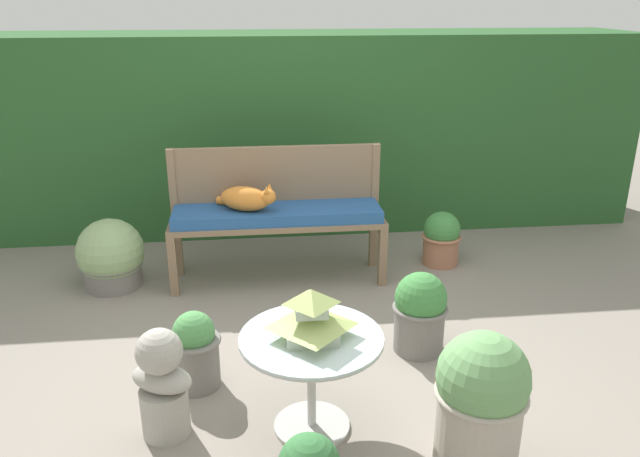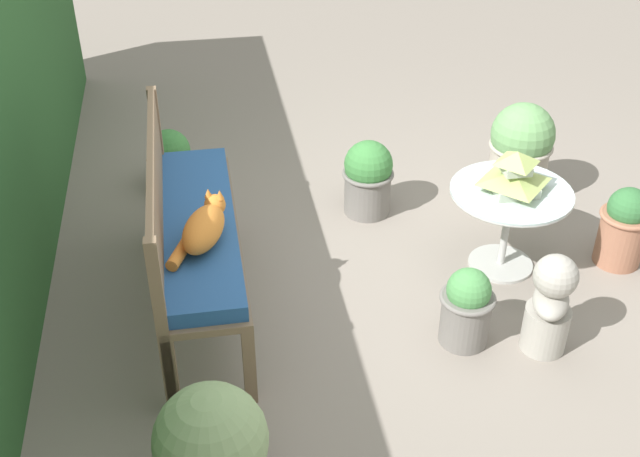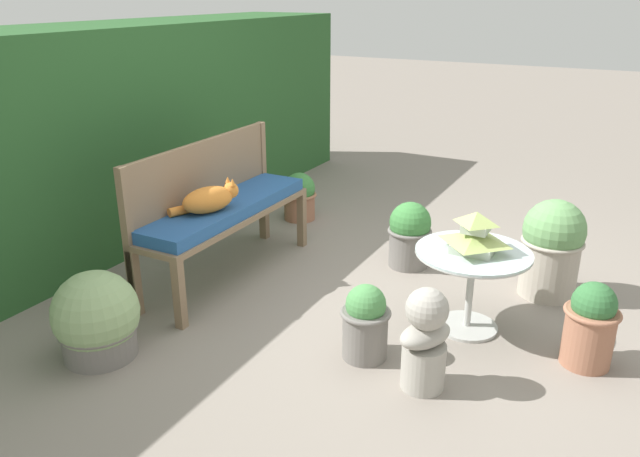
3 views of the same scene
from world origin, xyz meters
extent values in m
plane|color=gray|center=(0.00, 0.00, 0.00)|extent=(30.00, 30.00, 0.00)
cube|color=#285628|center=(0.00, 2.63, 0.87)|extent=(6.40, 1.05, 1.75)
cube|color=#7F664C|center=(-0.93, 1.02, 0.23)|extent=(0.06, 0.06, 0.46)
cube|color=#7F664C|center=(0.61, 1.02, 0.23)|extent=(0.06, 0.06, 0.46)
cube|color=#7F664C|center=(-0.93, 1.39, 0.23)|extent=(0.06, 0.06, 0.46)
cube|color=#7F664C|center=(0.61, 1.39, 0.23)|extent=(0.06, 0.06, 0.46)
cube|color=#7F664C|center=(-0.16, 1.21, 0.48)|extent=(1.60, 0.43, 0.04)
cube|color=#23518E|center=(-0.16, 1.21, 0.54)|extent=(1.54, 0.39, 0.09)
cube|color=#7F664C|center=(-0.93, 1.40, 0.50)|extent=(0.06, 0.06, 1.00)
cube|color=#7F664C|center=(0.61, 1.40, 0.50)|extent=(0.06, 0.06, 1.00)
cube|color=#7F664C|center=(-0.16, 1.40, 0.79)|extent=(1.54, 0.04, 0.43)
ellipsoid|color=orange|center=(-0.40, 1.18, 0.67)|extent=(0.42, 0.31, 0.18)
sphere|color=orange|center=(-0.23, 1.11, 0.70)|extent=(0.11, 0.11, 0.11)
cone|color=orange|center=(-0.22, 1.14, 0.77)|extent=(0.04, 0.04, 0.05)
cone|color=orange|center=(-0.24, 1.08, 0.77)|extent=(0.04, 0.04, 0.05)
cylinder|color=orange|center=(-0.51, 1.31, 0.61)|extent=(0.22, 0.14, 0.06)
cylinder|color=#B7B7B2|center=(-0.08, -0.57, 0.01)|extent=(0.39, 0.39, 0.02)
cylinder|color=#B7B7B2|center=(-0.08, -0.57, 0.26)|extent=(0.04, 0.04, 0.52)
cylinder|color=silver|center=(-0.08, -0.57, 0.52)|extent=(0.70, 0.70, 0.01)
torus|color=#B7B7B2|center=(-0.08, -0.57, 0.51)|extent=(0.70, 0.70, 0.02)
cube|color=#B2BCA8|center=(-0.08, -0.57, 0.56)|extent=(0.24, 0.24, 0.06)
pyramid|color=#A8BC66|center=(-0.08, -0.57, 0.62)|extent=(0.33, 0.33, 0.07)
cube|color=#B2BCA8|center=(-0.08, -0.57, 0.68)|extent=(0.15, 0.15, 0.05)
pyramid|color=#A8BC66|center=(-0.08, -0.57, 0.74)|extent=(0.20, 0.20, 0.07)
cylinder|color=#A39E93|center=(-0.81, -0.53, 0.13)|extent=(0.24, 0.24, 0.26)
ellipsoid|color=#A39E93|center=(-0.81, -0.53, 0.32)|extent=(0.37, 0.31, 0.13)
sphere|color=#A39E93|center=(-0.81, -0.53, 0.47)|extent=(0.23, 0.23, 0.23)
cylinder|color=#9E664C|center=(1.16, 1.37, 0.12)|extent=(0.29, 0.29, 0.25)
torus|color=#9E664C|center=(1.16, 1.37, 0.23)|extent=(0.32, 0.32, 0.03)
sphere|color=#3D7F3D|center=(1.16, 1.37, 0.30)|extent=(0.29, 0.29, 0.29)
cylinder|color=slate|center=(-0.69, -0.14, 0.15)|extent=(0.26, 0.26, 0.30)
torus|color=slate|center=(-0.69, -0.14, 0.29)|extent=(0.30, 0.30, 0.03)
sphere|color=#4C8E4C|center=(-0.69, -0.14, 0.34)|extent=(0.23, 0.23, 0.23)
cylinder|color=slate|center=(-1.41, 1.23, 0.10)|extent=(0.42, 0.42, 0.19)
torus|color=slate|center=(-1.41, 1.23, 0.18)|extent=(0.46, 0.46, 0.03)
sphere|color=#89A870|center=(-1.41, 1.23, 0.28)|extent=(0.49, 0.49, 0.49)
cylinder|color=#ADA393|center=(0.64, -0.93, 0.21)|extent=(0.39, 0.39, 0.41)
torus|color=#ADA393|center=(0.64, -0.93, 0.40)|extent=(0.42, 0.42, 0.03)
sphere|color=#66995B|center=(0.64, -0.93, 0.48)|extent=(0.42, 0.42, 0.42)
cylinder|color=slate|center=(0.65, 0.10, 0.15)|extent=(0.30, 0.30, 0.30)
torus|color=slate|center=(0.65, 0.10, 0.29)|extent=(0.34, 0.34, 0.03)
sphere|color=#3D7F3D|center=(0.65, 0.10, 0.35)|extent=(0.32, 0.32, 0.32)
camera|label=1|loc=(-0.33, -3.18, 2.07)|focal=35.00mm
camera|label=2|loc=(-3.74, 1.16, 2.91)|focal=45.00mm
camera|label=3|loc=(-3.58, -1.39, 2.01)|focal=35.00mm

